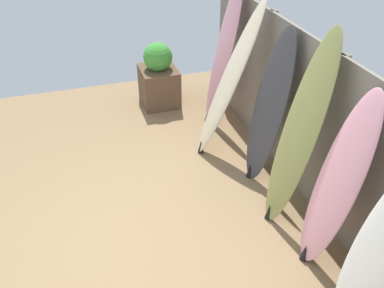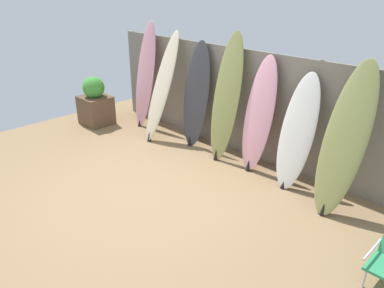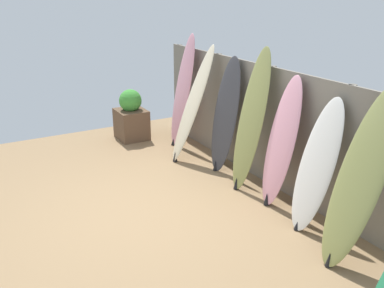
{
  "view_description": "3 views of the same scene",
  "coord_description": "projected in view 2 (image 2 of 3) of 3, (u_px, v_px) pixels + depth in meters",
  "views": [
    {
      "loc": [
        3.09,
        -0.4,
        3.26
      ],
      "look_at": [
        -0.28,
        0.66,
        0.92
      ],
      "focal_mm": 40.0,
      "sensor_mm": 36.0,
      "label": 1
    },
    {
      "loc": [
        3.83,
        -2.89,
        2.83
      ],
      "look_at": [
        0.5,
        0.41,
        0.75
      ],
      "focal_mm": 35.0,
      "sensor_mm": 36.0,
      "label": 2
    },
    {
      "loc": [
        4.8,
        -2.03,
        2.86
      ],
      "look_at": [
        0.13,
        0.62,
        0.9
      ],
      "focal_mm": 40.0,
      "sensor_mm": 36.0,
      "label": 3
    }
  ],
  "objects": [
    {
      "name": "surfboard_olive_6",
      "position": [
        345.0,
        140.0,
        4.69
      ],
      "size": [
        0.56,
        0.75,
        1.97
      ],
      "color": "olive",
      "rests_on": "ground"
    },
    {
      "name": "surfboard_white_5",
      "position": [
        297.0,
        133.0,
        5.32
      ],
      "size": [
        0.53,
        0.58,
        1.66
      ],
      "color": "white",
      "rests_on": "ground"
    },
    {
      "name": "surfboard_olive_3",
      "position": [
        226.0,
        98.0,
        6.1
      ],
      "size": [
        0.53,
        0.55,
        2.11
      ],
      "color": "olive",
      "rests_on": "ground"
    },
    {
      "name": "surfboard_cream_1",
      "position": [
        162.0,
        87.0,
        6.93
      ],
      "size": [
        0.46,
        0.86,
        1.99
      ],
      "color": "beige",
      "rests_on": "ground"
    },
    {
      "name": "surfboard_charcoal_2",
      "position": [
        196.0,
        96.0,
        6.66
      ],
      "size": [
        0.58,
        0.47,
        1.87
      ],
      "color": "#38383D",
      "rests_on": "ground"
    },
    {
      "name": "surfboard_pink_0",
      "position": [
        145.0,
        75.0,
        7.54
      ],
      "size": [
        0.51,
        0.51,
        2.1
      ],
      "color": "pink",
      "rests_on": "ground"
    },
    {
      "name": "ground",
      "position": [
        148.0,
        189.0,
        5.49
      ],
      "size": [
        7.68,
        7.68,
        0.0
      ],
      "primitive_type": "plane",
      "color": "#8E704C"
    },
    {
      "name": "planter_box",
      "position": [
        95.0,
        104.0,
        7.8
      ],
      "size": [
        0.62,
        0.56,
        1.0
      ],
      "color": "brown",
      "rests_on": "ground"
    },
    {
      "name": "fence_back",
      "position": [
        237.0,
        101.0,
        6.42
      ],
      "size": [
        6.08,
        0.11,
        1.8
      ],
      "color": "gray",
      "rests_on": "ground"
    },
    {
      "name": "surfboard_pink_4",
      "position": [
        259.0,
        115.0,
        5.78
      ],
      "size": [
        0.51,
        0.46,
        1.81
      ],
      "color": "pink",
      "rests_on": "ground"
    }
  ]
}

